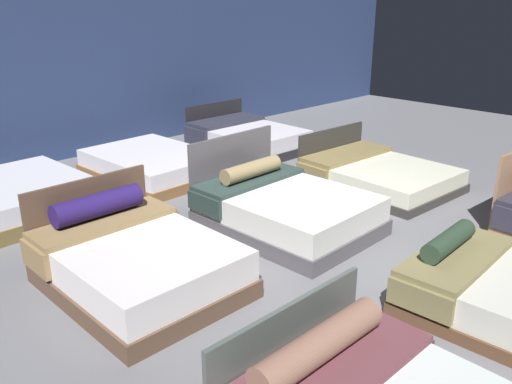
% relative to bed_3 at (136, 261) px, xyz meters
% --- Properties ---
extents(ground_plane, '(18.00, 18.00, 0.02)m').
position_rel_bed_3_xyz_m(ground_plane, '(2.17, -0.27, -0.29)').
color(ground_plane, slate).
extents(showroom_back_wall, '(18.00, 0.06, 3.50)m').
position_rel_bed_3_xyz_m(showroom_back_wall, '(2.17, 4.81, 1.47)').
color(showroom_back_wall, navy).
rests_on(showroom_back_wall, ground_plane).
extents(bed_3, '(1.57, 1.95, 0.94)m').
position_rel_bed_3_xyz_m(bed_3, '(0.00, 0.00, 0.00)').
color(bed_3, brown).
rests_on(bed_3, ground_plane).
extents(bed_4, '(1.64, 2.08, 1.06)m').
position_rel_bed_3_xyz_m(bed_4, '(2.12, -0.06, -0.01)').
color(bed_4, '#514E54').
rests_on(bed_4, ground_plane).
extents(bed_5, '(1.77, 2.15, 0.74)m').
position_rel_bed_3_xyz_m(bed_5, '(4.33, 0.02, -0.09)').
color(bed_5, '#302F2B').
rests_on(bed_5, ground_plane).
extents(bed_6, '(1.73, 1.99, 0.44)m').
position_rel_bed_3_xyz_m(bed_6, '(-0.00, 2.84, -0.07)').
color(bed_6, brown).
rests_on(bed_6, ground_plane).
extents(bed_7, '(1.65, 2.15, 0.41)m').
position_rel_bed_3_xyz_m(bed_7, '(2.12, 2.83, -0.08)').
color(bed_7, brown).
rests_on(bed_7, ground_plane).
extents(bed_8, '(1.61, 2.04, 0.78)m').
position_rel_bed_3_xyz_m(bed_8, '(4.35, 2.97, -0.05)').
color(bed_8, black).
rests_on(bed_8, ground_plane).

